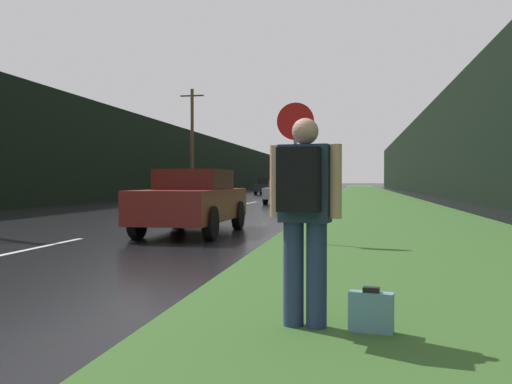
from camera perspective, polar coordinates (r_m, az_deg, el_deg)
grass_verge at (r=41.10m, az=12.11°, el=-0.56°), size 6.00×240.00×0.02m
lane_stripe_b at (r=10.92m, az=-21.72°, el=-5.39°), size 0.12×3.00×0.01m
lane_stripe_c at (r=17.23m, az=-9.24°, el=-2.94°), size 0.12×3.00×0.01m
lane_stripe_d at (r=23.93m, az=-3.61°, el=-1.78°), size 0.12×3.00×0.01m
lane_stripe_e at (r=30.76m, az=-0.46°, el=-1.12°), size 0.12×3.00×0.01m
lane_stripe_f at (r=37.65m, az=1.54°, el=-0.70°), size 0.12×3.00×0.01m
treeline_far_side at (r=53.48m, az=-6.84°, el=2.99°), size 2.00×140.00×5.88m
treeline_near_side at (r=51.64m, az=18.47°, el=4.07°), size 2.00×140.00×7.80m
utility_pole_far at (r=40.98m, az=-6.73°, el=5.30°), size 1.80×0.24×8.11m
stop_sign at (r=10.76m, az=4.17°, el=3.91°), size 0.74×0.07×2.78m
hitchhiker_with_backpack at (r=4.48m, az=5.07°, el=-1.74°), size 0.60×0.46×1.75m
suitcase at (r=4.54m, az=12.02°, el=-12.32°), size 0.37×0.17×0.38m
car_passing_near at (r=12.82m, az=-6.67°, el=-0.91°), size 1.82×4.35×1.50m
car_passing_far at (r=29.60m, az=3.07°, el=0.08°), size 1.90×4.47×1.30m
car_oncoming at (r=49.08m, az=1.23°, el=0.61°), size 1.89×4.62×1.48m
delivery_truck at (r=86.46m, az=5.19°, el=1.50°), size 2.59×7.68×3.28m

